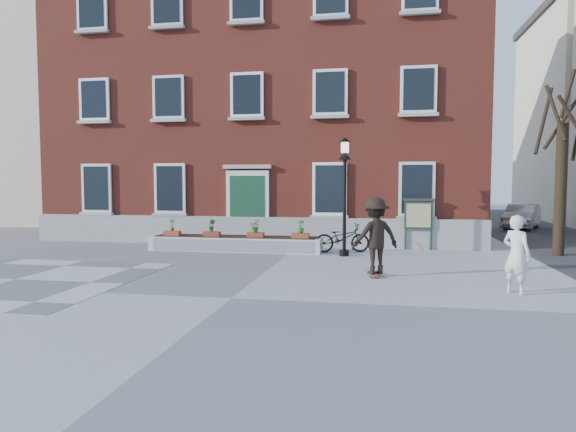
% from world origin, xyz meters
% --- Properties ---
extents(ground, '(100.00, 100.00, 0.00)m').
position_xyz_m(ground, '(0.00, 0.00, 0.00)').
color(ground, '#97979A').
rests_on(ground, ground).
extents(checker_patch, '(6.00, 6.00, 0.01)m').
position_xyz_m(checker_patch, '(-6.00, 1.00, 0.01)').
color(checker_patch, '#5E5F61').
rests_on(checker_patch, ground).
extents(distant_building, '(10.00, 12.00, 13.00)m').
position_xyz_m(distant_building, '(-18.00, 20.00, 6.50)').
color(distant_building, beige).
rests_on(distant_building, ground).
extents(bicycle, '(2.04, 1.18, 1.01)m').
position_xyz_m(bicycle, '(1.80, 7.46, 0.51)').
color(bicycle, black).
rests_on(bicycle, ground).
extents(parked_car, '(2.79, 4.15, 1.29)m').
position_xyz_m(parked_car, '(10.33, 17.90, 0.65)').
color(parked_car, silver).
rests_on(parked_car, ground).
extents(bystander, '(0.75, 0.75, 1.76)m').
position_xyz_m(bystander, '(6.11, 1.59, 0.88)').
color(bystander, silver).
rests_on(bystander, ground).
extents(brick_building, '(18.40, 10.85, 12.60)m').
position_xyz_m(brick_building, '(-2.00, 13.98, 6.30)').
color(brick_building, maroon).
rests_on(brick_building, ground).
extents(planter_assembly, '(6.20, 1.12, 1.15)m').
position_xyz_m(planter_assembly, '(-1.99, 7.18, 0.31)').
color(planter_assembly, silver).
rests_on(planter_assembly, ground).
extents(bare_tree, '(1.83, 1.83, 6.16)m').
position_xyz_m(bare_tree, '(9.01, 8.01, 2.79)').
color(bare_tree, black).
rests_on(bare_tree, ground).
extents(lamp_post, '(0.40, 0.40, 3.93)m').
position_xyz_m(lamp_post, '(1.93, 6.62, 2.54)').
color(lamp_post, black).
rests_on(lamp_post, ground).
extents(notice_board, '(1.10, 0.16, 1.87)m').
position_xyz_m(notice_board, '(4.47, 8.68, 1.26)').
color(notice_board, '#193323').
rests_on(notice_board, ground).
extents(skateboarder, '(1.49, 1.24, 2.07)m').
position_xyz_m(skateboarder, '(2.99, 3.13, 1.07)').
color(skateboarder, brown).
rests_on(skateboarder, ground).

